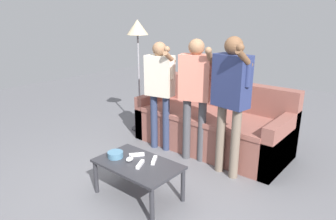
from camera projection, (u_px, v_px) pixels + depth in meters
name	position (u px, v px, depth m)	size (l,w,h in m)	color
ground_plane	(143.00, 197.00, 3.12)	(12.00, 12.00, 0.00)	slate
couch	(213.00, 125.00, 4.24)	(2.08, 0.91, 0.90)	brown
coffee_table	(138.00, 167.00, 3.04)	(0.86, 0.52, 0.38)	#2D2D33
snack_bowl	(115.00, 155.00, 3.14)	(0.16, 0.16, 0.06)	teal
game_remote_nunchuk	(130.00, 159.00, 3.05)	(0.06, 0.09, 0.05)	white
floor_lamp	(138.00, 36.00, 4.54)	(0.32, 0.32, 1.72)	#2D2D33
player_left	(160.00, 84.00, 3.99)	(0.45, 0.28, 1.46)	#2D3856
player_center	(195.00, 87.00, 3.66)	(0.49, 0.30, 1.53)	#47474C
player_right	(231.00, 92.00, 3.29)	(0.46, 0.37, 1.58)	#756656
game_remote_wand_near	(140.00, 164.00, 2.97)	(0.10, 0.16, 0.03)	white
game_remote_wand_far	(137.00, 155.00, 3.17)	(0.13, 0.15, 0.03)	white
game_remote_wand_spare	(154.00, 160.00, 3.05)	(0.12, 0.16, 0.03)	white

